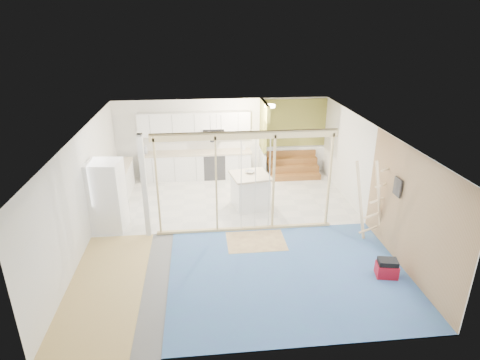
{
  "coord_description": "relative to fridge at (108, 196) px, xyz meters",
  "views": [
    {
      "loc": [
        -0.76,
        -8.9,
        5.02
      ],
      "look_at": [
        0.24,
        0.6,
        1.14
      ],
      "focal_mm": 30.0,
      "sensor_mm": 36.0,
      "label": 1
    }
  ],
  "objects": [
    {
      "name": "green_partition",
      "position": [
        5.13,
        3.21,
        0.04
      ],
      "size": [
        2.25,
        1.51,
        2.6
      ],
      "color": "olive",
      "rests_on": "room"
    },
    {
      "name": "upper_cabinets",
      "position": [
        2.24,
        3.37,
        0.91
      ],
      "size": [
        3.6,
        0.41,
        0.85
      ],
      "color": "white",
      "rests_on": "room"
    },
    {
      "name": "island",
      "position": [
        3.68,
        0.88,
        -0.42
      ],
      "size": [
        1.17,
        1.17,
        0.99
      ],
      "rotation": [
        0.0,
        0.0,
        0.17
      ],
      "color": "white",
      "rests_on": "room"
    },
    {
      "name": "floor_overlays",
      "position": [
        3.16,
        -0.39,
        -0.9
      ],
      "size": [
        7.0,
        8.0,
        0.03
      ],
      "color": "silver",
      "rests_on": "room"
    },
    {
      "name": "soap_bottle_a",
      "position": [
        0.58,
        3.25,
        0.18
      ],
      "size": [
        0.13,
        0.13,
        0.32
      ],
      "primitive_type": "imported",
      "rotation": [
        0.0,
        0.0,
        -0.08
      ],
      "color": "#AAB0BD",
      "rests_on": "base_cabinets"
    },
    {
      "name": "stud_frame",
      "position": [
        2.81,
        -0.45,
        0.7
      ],
      "size": [
        4.66,
        0.14,
        2.6
      ],
      "color": "#DFC288",
      "rests_on": "room"
    },
    {
      "name": "ladder",
      "position": [
        6.28,
        -1.23,
        0.14
      ],
      "size": [
        1.1,
        0.14,
        2.05
      ],
      "rotation": [
        0.0,
        0.0,
        0.19
      ],
      "color": "beige",
      "rests_on": "room"
    },
    {
      "name": "room",
      "position": [
        3.08,
        -0.45,
        0.39
      ],
      "size": [
        7.01,
        8.01,
        2.61
      ],
      "color": "slate",
      "rests_on": "ground"
    },
    {
      "name": "toolbox",
      "position": [
        6.08,
        -2.71,
        -0.72
      ],
      "size": [
        0.48,
        0.4,
        0.41
      ],
      "rotation": [
        0.0,
        0.0,
        -0.2
      ],
      "color": "#A70F1F",
      "rests_on": "room"
    },
    {
      "name": "fridge",
      "position": [
        0.0,
        0.0,
        0.0
      ],
      "size": [
        0.86,
        0.83,
        1.82
      ],
      "rotation": [
        0.0,
        0.0,
        -0.1
      ],
      "color": "white",
      "rests_on": "room"
    },
    {
      "name": "sheathing_panel",
      "position": [
        6.56,
        -2.45,
        0.39
      ],
      "size": [
        0.02,
        4.0,
        2.6
      ],
      "primitive_type": "cube",
      "color": "tan",
      "rests_on": "room"
    },
    {
      "name": "ceiling_light",
      "position": [
        4.48,
        2.55,
        1.63
      ],
      "size": [
        0.32,
        0.32,
        0.08
      ],
      "primitive_type": "cylinder",
      "color": "#FFEABF",
      "rests_on": "room"
    },
    {
      "name": "soap_bottle_b",
      "position": [
        3.78,
        3.34,
        0.11
      ],
      "size": [
        0.1,
        0.11,
        0.18
      ],
      "primitive_type": "imported",
      "rotation": [
        0.0,
        0.0,
        0.32
      ],
      "color": "white",
      "rests_on": "base_cabinets"
    },
    {
      "name": "bowl",
      "position": [
        3.69,
        1.02,
        0.11
      ],
      "size": [
        0.34,
        0.34,
        0.06
      ],
      "primitive_type": "imported",
      "rotation": [
        0.0,
        0.0,
        -0.42
      ],
      "color": "silver",
      "rests_on": "island"
    },
    {
      "name": "electrical_panel",
      "position": [
        6.51,
        -1.85,
        0.74
      ],
      "size": [
        0.04,
        0.3,
        0.4
      ],
      "primitive_type": "cube",
      "color": "#36363A",
      "rests_on": "room"
    },
    {
      "name": "pot_rack",
      "position": [
        2.78,
        1.44,
        1.09
      ],
      "size": [
        0.52,
        0.52,
        0.72
      ],
      "color": "black",
      "rests_on": "room"
    },
    {
      "name": "base_cabinets",
      "position": [
        1.48,
        2.91,
        -0.44
      ],
      "size": [
        4.45,
        2.24,
        0.93
      ],
      "color": "white",
      "rests_on": "room"
    }
  ]
}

